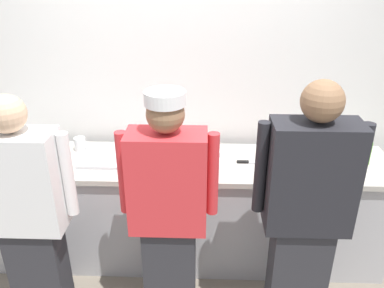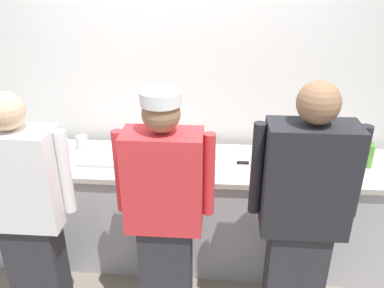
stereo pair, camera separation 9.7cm
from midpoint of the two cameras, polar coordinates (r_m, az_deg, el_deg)
name	(u,v)px [view 1 (the left image)]	position (r m, az deg, el deg)	size (l,w,h in m)	color
ground_plane	(180,283)	(3.24, -2.70, -19.47)	(9.00, 9.00, 0.00)	slate
wall_back	(184,71)	(3.20, -2.09, 10.49)	(5.02, 0.10, 2.93)	white
prep_counter	(182,209)	(3.22, -2.37, -9.49)	(3.20, 0.64, 0.89)	#B2B2B7
chef_near_left	(29,216)	(2.64, -23.63, -9.56)	(0.60, 0.24, 1.64)	#2D2D33
chef_center	(168,213)	(2.43, -4.59, -9.90)	(0.60, 0.24, 1.65)	#2D2D33
chef_far_right	(306,214)	(2.43, 15.04, -9.83)	(0.63, 0.24, 1.73)	#2D2D33
plate_stack_front	(176,161)	(2.94, -3.34, -2.42)	(0.20, 0.20, 0.05)	white
plate_stack_rear	(313,161)	(3.03, 16.25, -2.33)	(0.20, 0.20, 0.07)	white
mixing_bowl_steel	(44,152)	(3.19, -21.50, -1.06)	(0.33, 0.33, 0.14)	#B7BABF
sheet_tray	(111,158)	(3.08, -12.51, -1.98)	(0.45, 0.34, 0.02)	#B7BABF
squeeze_bottle_primary	(368,152)	(3.15, 23.35, -1.04)	(0.05, 0.05, 0.21)	#56A333
squeeze_bottle_secondary	(288,148)	(3.06, 12.95, -0.62)	(0.06, 0.06, 0.18)	red
ramekin_red_sauce	(215,153)	(3.04, 2.40, -1.39)	(0.10, 0.10, 0.05)	white
ramekin_yellow_sauce	(152,149)	(3.13, -6.70, -0.75)	(0.09, 0.09, 0.05)	white
ramekin_orange_sauce	(326,154)	(3.20, 18.00, -1.34)	(0.09, 0.09, 0.04)	white
ramekin_green_sauce	(346,150)	(3.30, 20.72, -0.85)	(0.10, 0.10, 0.05)	white
deli_cup	(80,144)	(3.26, -16.76, -0.03)	(0.09, 0.09, 0.11)	white
chefs_knife	(252,162)	(2.98, 7.78, -2.64)	(0.27, 0.03, 0.02)	#B7BABF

